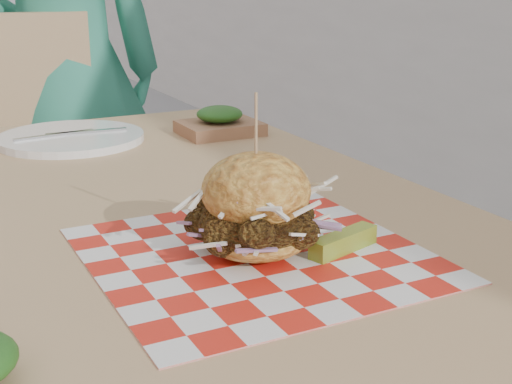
# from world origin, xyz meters

# --- Properties ---
(diner) EXTENTS (0.63, 0.47, 1.57)m
(diner) POSITION_xyz_m (0.30, 1.43, 0.78)
(diner) COLOR #2F8A6E
(diner) RESTS_ON ground
(patio_table) EXTENTS (0.80, 1.20, 0.75)m
(patio_table) POSITION_xyz_m (0.15, 0.28, 0.67)
(patio_table) COLOR tan
(patio_table) RESTS_ON ground
(patio_chair) EXTENTS (0.45, 0.46, 0.95)m
(patio_chair) POSITION_xyz_m (0.15, 1.26, 0.55)
(patio_chair) COLOR tan
(patio_chair) RESTS_ON ground
(paper_liner) EXTENTS (0.36, 0.36, 0.00)m
(paper_liner) POSITION_xyz_m (0.20, 0.04, 0.75)
(paper_liner) COLOR red
(paper_liner) RESTS_ON patio_table
(sandwich) EXTENTS (0.16, 0.16, 0.18)m
(sandwich) POSITION_xyz_m (0.20, 0.04, 0.80)
(sandwich) COLOR gold
(sandwich) RESTS_ON paper_liner
(pickle_spear) EXTENTS (0.10, 0.05, 0.02)m
(pickle_spear) POSITION_xyz_m (0.30, -0.00, 0.76)
(pickle_spear) COLOR olive
(pickle_spear) RESTS_ON paper_liner
(place_setting) EXTENTS (0.27, 0.27, 0.02)m
(place_setting) POSITION_xyz_m (0.15, 0.69, 0.76)
(place_setting) COLOR white
(place_setting) RESTS_ON patio_table
(kraft_tray) EXTENTS (0.15, 0.12, 0.06)m
(kraft_tray) POSITION_xyz_m (0.42, 0.62, 0.77)
(kraft_tray) COLOR #916041
(kraft_tray) RESTS_ON patio_table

